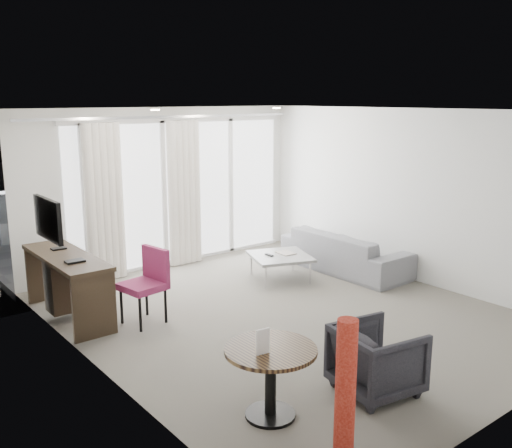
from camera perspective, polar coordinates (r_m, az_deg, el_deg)
floor at (r=7.48m, az=2.90°, el=-9.05°), size 5.00×6.00×0.00m
ceiling at (r=6.95m, az=3.14°, el=11.30°), size 5.00×6.00×0.00m
wall_left at (r=5.80m, az=-15.86°, el=-2.42°), size 0.00×6.00×2.60m
wall_right at (r=8.93m, az=15.15°, el=2.77°), size 0.00×6.00×2.60m
window_panel at (r=9.67m, az=-7.43°, el=3.22°), size 4.00×0.02×2.38m
window_frame at (r=9.66m, az=-7.39°, el=3.21°), size 4.10×0.06×2.44m
curtain_left at (r=8.87m, az=-14.91°, el=2.06°), size 0.60×0.20×2.38m
curtain_right at (r=9.51m, az=-7.17°, el=3.07°), size 0.60×0.20×2.38m
curtain_track at (r=9.26m, az=-8.73°, el=10.55°), size 4.80×0.04×0.04m
downlight_a at (r=7.75m, az=-10.05°, el=11.18°), size 0.12×0.12×0.02m
downlight_b at (r=8.95m, az=2.07°, el=11.52°), size 0.12×0.12×0.02m
desk at (r=7.63m, az=-18.28°, el=-5.97°), size 0.55×1.75×0.82m
tv at (r=7.13m, az=-20.10°, el=0.46°), size 0.05×0.80×0.50m
desk_chair at (r=7.19m, az=-11.26°, el=-6.20°), size 0.58×0.56×0.94m
round_table at (r=5.15m, az=1.46°, el=-15.56°), size 0.81×0.81×0.65m
menu_card at (r=4.87m, az=0.69°, el=-12.06°), size 0.12×0.04×0.22m
red_lamp at (r=4.38m, az=8.90°, el=-16.87°), size 0.27×0.27×1.22m
tub_armchair at (r=5.65m, az=11.99°, el=-13.12°), size 0.84×0.82×0.66m
coffee_table at (r=8.81m, az=2.41°, el=-4.33°), size 1.11×1.11×0.39m
remote at (r=8.73m, az=1.32°, el=-3.34°), size 0.06×0.18×0.02m
magazine at (r=8.86m, az=2.98°, el=-3.12°), size 0.25×0.31×0.02m
sofa at (r=9.33m, az=8.89°, el=-2.70°), size 0.86×2.19×0.64m
terrace_slab at (r=11.23m, az=-11.26°, el=-2.19°), size 5.60×3.00×0.12m
rattan_chair_a at (r=11.56m, az=-6.38°, el=0.90°), size 0.68×0.68×0.87m
rattan_chair_b at (r=12.49m, az=-4.60°, el=1.74°), size 0.62×0.62×0.84m
rattan_table at (r=12.06m, az=-5.26°, el=0.46°), size 0.54×0.54×0.47m
balustrade at (r=12.39m, az=-14.47°, el=1.68°), size 5.50×0.06×1.05m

